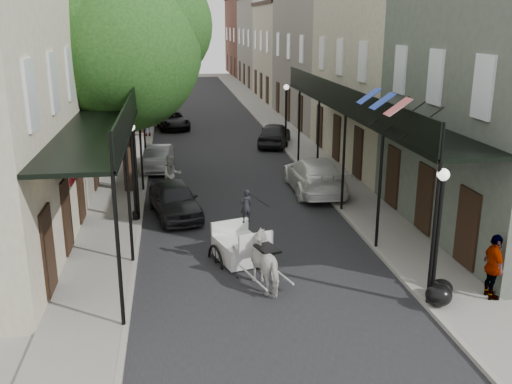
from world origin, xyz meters
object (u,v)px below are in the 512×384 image
object	(u,v)px
lamppost_right_far	(286,115)
car_right_near	(314,175)
horse	(269,262)
pedestrian_sidewalk_right	(494,267)
tree_near	(130,43)
pedestrian_sidewalk_left	(147,122)
tree_far	(143,46)
car_right_far	(274,134)
lamppost_left	(133,170)
lamppost_right_near	(437,235)
carriage	(235,229)
car_left_near	(175,199)
pedestrian_walking	(172,175)
car_left_mid	(158,158)
car_left_far	(172,120)

from	to	relation	value
lamppost_right_far	car_right_near	bearing A→B (deg)	-93.18
lamppost_right_far	car_right_near	xyz separation A→B (m)	(-0.50, -9.00, -1.29)
horse	pedestrian_sidewalk_right	size ratio (longest dim) A/B	0.98
tree_near	pedestrian_sidewalk_left	distance (m)	13.62
tree_far	horse	world-z (taller)	tree_far
horse	car_right_far	bearing A→B (deg)	-117.89
lamppost_left	horse	distance (m)	7.53
lamppost_right_near	carriage	xyz separation A→B (m)	(-4.84, 4.06, -1.06)
lamppost_right_far	horse	distance (m)	18.72
lamppost_right_near	pedestrian_sidewalk_right	world-z (taller)	lamppost_right_near
tree_near	car_left_near	size ratio (longest dim) A/B	2.38
horse	pedestrian_walking	bearing A→B (deg)	-91.69
car_left_near	car_right_far	distance (m)	13.96
tree_far	car_left_near	distance (m)	18.48
lamppost_right_near	car_left_mid	bearing A→B (deg)	115.13
lamppost_right_near	pedestrian_sidewalk_left	distance (m)	26.04
tree_near	car_right_near	bearing A→B (deg)	-8.59
lamppost_right_near	pedestrian_walking	xyz separation A→B (m)	(-6.81, 11.44, -1.16)
tree_near	car_left_mid	size ratio (longest dim) A/B	2.61
lamppost_left	pedestrian_sidewalk_left	bearing A→B (deg)	90.34
pedestrian_sidewalk_right	pedestrian_sidewalk_left	bearing A→B (deg)	29.24
horse	car_left_mid	size ratio (longest dim) A/B	0.49
pedestrian_walking	pedestrian_sidewalk_left	world-z (taller)	pedestrian_sidewalk_left
pedestrian_sidewalk_right	car_left_near	size ratio (longest dim) A/B	0.45
car_right_near	car_right_far	distance (m)	10.00
lamppost_left	carriage	xyz separation A→B (m)	(3.36, -3.94, -1.06)
lamppost_right_far	carriage	distance (m)	16.69
tree_far	car_right_far	size ratio (longest dim) A/B	2.05
tree_near	horse	world-z (taller)	tree_near
pedestrian_sidewalk_right	car_left_near	distance (m)	11.98
lamppost_left	car_left_mid	bearing A→B (deg)	85.04
carriage	pedestrian_walking	distance (m)	7.64
lamppost_right_far	horse	xyz separation A→B (m)	(-4.14, -18.21, -1.29)
tree_near	lamppost_right_far	distance (m)	12.24
pedestrian_sidewalk_right	lamppost_right_near	bearing A→B (deg)	97.16
tree_near	car_right_far	size ratio (longest dim) A/B	2.29
lamppost_right_far	pedestrian_walking	world-z (taller)	lamppost_right_far
lamppost_right_near	horse	xyz separation A→B (m)	(-4.14, 1.79, -1.29)
pedestrian_walking	car_left_near	distance (m)	2.94
tree_near	car_left_near	xyz separation A→B (m)	(1.57, -3.67, -5.80)
tree_far	car_left_mid	distance (m)	11.47
pedestrian_walking	pedestrian_sidewalk_right	bearing A→B (deg)	-69.05
car_right_near	car_left_mid	bearing A→B (deg)	-34.57
lamppost_left	car_left_near	world-z (taller)	lamppost_left
lamppost_right_near	car_right_far	xyz separation A→B (m)	(-0.50, 21.00, -1.33)
lamppost_right_near	car_right_near	world-z (taller)	lamppost_right_near
horse	pedestrian_sidewalk_left	world-z (taller)	pedestrian_sidewalk_left
carriage	car_left_near	bearing A→B (deg)	95.82
car_right_far	car_left_far	bearing A→B (deg)	-29.50
lamppost_left	carriage	bearing A→B (deg)	-49.52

